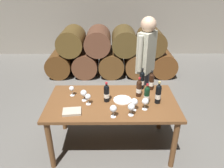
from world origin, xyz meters
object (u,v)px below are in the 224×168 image
object	(u,v)px
wine_bottle_0	(107,93)
wine_glass_6	(131,107)
dining_table	(112,107)
wine_bottle_5	(147,95)
wine_bottle_1	(139,88)
wine_bottle_4	(151,81)
wine_bottle_2	(158,94)
wine_bottle_3	(142,80)
wine_glass_0	(84,93)
wine_glass_3	(72,89)
wine_glass_5	(113,109)
wine_glass_1	(134,102)
serving_plate	(122,100)
sommelier_presenting	(146,60)
wine_glass_4	(88,97)
wine_glass_2	(145,102)
tasting_notebook	(72,112)

from	to	relation	value
wine_bottle_0	wine_glass_6	distance (m)	0.44
dining_table	wine_bottle_5	world-z (taller)	wine_bottle_5
wine_bottle_1	wine_glass_6	xyz separation A→B (m)	(-0.14, -0.45, -0.01)
wine_bottle_4	wine_bottle_0	bearing A→B (deg)	-153.37
wine_bottle_2	wine_bottle_3	xyz separation A→B (m)	(-0.16, 0.39, 0.00)
wine_bottle_0	wine_glass_0	xyz separation A→B (m)	(-0.30, 0.01, -0.01)
wine_glass_3	wine_glass_0	bearing A→B (deg)	-36.88
wine_bottle_2	wine_glass_5	xyz separation A→B (m)	(-0.58, -0.31, -0.02)
wine_glass_1	wine_glass_6	size ratio (longest dim) A/B	1.03
wine_glass_1	serving_plate	world-z (taller)	wine_glass_1
dining_table	sommelier_presenting	size ratio (longest dim) A/B	0.99
sommelier_presenting	wine_glass_4	bearing A→B (deg)	-135.63
wine_glass_2	wine_glass_3	distance (m)	1.01
wine_bottle_1	wine_bottle_5	distance (m)	0.20
wine_glass_2	tasting_notebook	xyz separation A→B (m)	(-0.89, -0.06, -0.10)
wine_glass_2	tasting_notebook	size ratio (longest dim) A/B	0.71
dining_table	wine_bottle_0	world-z (taller)	wine_bottle_0
wine_bottle_0	wine_bottle_1	xyz separation A→B (m)	(0.44, 0.13, 0.00)
wine_bottle_3	serving_plate	distance (m)	0.46
wine_bottle_3	wine_glass_1	distance (m)	0.58
wine_bottle_4	wine_glass_0	size ratio (longest dim) A/B	1.85
wine_bottle_1	wine_bottle_3	world-z (taller)	wine_bottle_3
dining_table	wine_bottle_0	xyz separation A→B (m)	(-0.07, 0.00, 0.21)
wine_glass_2	wine_glass_4	xyz separation A→B (m)	(-0.71, 0.12, -0.01)
dining_table	wine_glass_3	distance (m)	0.60
wine_bottle_0	wine_glass_4	world-z (taller)	wine_bottle_0
wine_bottle_5	wine_bottle_3	bearing A→B (deg)	91.34
wine_glass_3	wine_glass_5	size ratio (longest dim) A/B	0.91
wine_bottle_4	wine_glass_3	distance (m)	1.13
wine_glass_4	wine_bottle_4	bearing A→B (deg)	24.48
wine_bottle_4	wine_glass_3	bearing A→B (deg)	-171.11
wine_bottle_2	wine_glass_1	distance (m)	0.36
dining_table	wine_glass_4	bearing A→B (deg)	-166.69
wine_glass_4	wine_bottle_3	bearing A→B (deg)	29.79
wine_glass_0	wine_glass_6	size ratio (longest dim) A/B	0.99
wine_glass_0	wine_bottle_4	bearing A→B (deg)	18.22
wine_bottle_4	wine_glass_0	world-z (taller)	wine_bottle_4
tasting_notebook	serving_plate	size ratio (longest dim) A/B	0.92
sommelier_presenting	dining_table	bearing A→B (deg)	-125.49
wine_bottle_5	wine_glass_2	distance (m)	0.15
dining_table	wine_glass_2	world-z (taller)	wine_glass_2
wine_glass_6	serving_plate	bearing A→B (deg)	104.08
wine_glass_0	wine_glass_5	size ratio (longest dim) A/B	1.00
wine_bottle_4	wine_bottle_2	bearing A→B (deg)	-86.30
wine_bottle_0	wine_glass_2	size ratio (longest dim) A/B	1.77
wine_glass_5	serving_plate	size ratio (longest dim) A/B	0.66
wine_glass_5	sommelier_presenting	bearing A→B (deg)	64.52
wine_bottle_3	wine_glass_3	size ratio (longest dim) A/B	2.23
wine_bottle_1	wine_glass_2	bearing A→B (deg)	-83.45
wine_glass_1	wine_glass_6	xyz separation A→B (m)	(-0.04, -0.11, -0.00)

